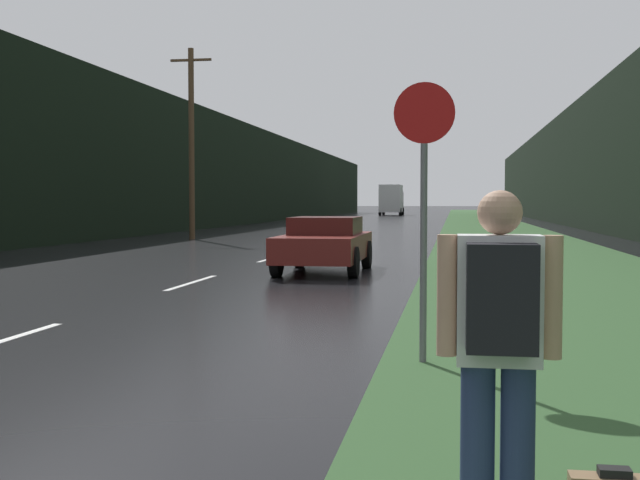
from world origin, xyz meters
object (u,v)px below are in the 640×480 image
stop_sign (424,197)px  car_passing_near (325,243)px  delivery_truck (392,200)px  hitchhiker_with_backpack (499,342)px

stop_sign → car_passing_near: size_ratio=0.67×
stop_sign → delivery_truck: 87.68m
delivery_truck → stop_sign: bearing=-85.4°
hitchhiker_with_backpack → delivery_truck: (-7.62, 91.58, 0.91)m
car_passing_near → delivery_truck: (-4.45, 77.17, 1.21)m
hitchhiker_with_backpack → stop_sign: bearing=96.6°
hitchhiker_with_backpack → car_passing_near: hitchhiker_with_backpack is taller
stop_sign → delivery_truck: delivery_truck is taller
stop_sign → car_passing_near: 10.60m
hitchhiker_with_backpack → car_passing_near: bearing=102.1°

